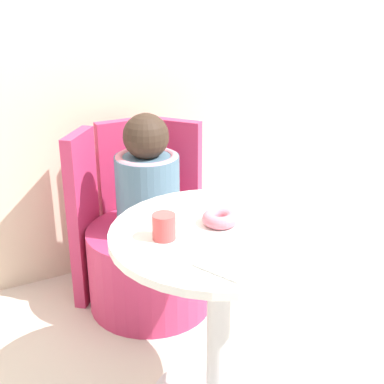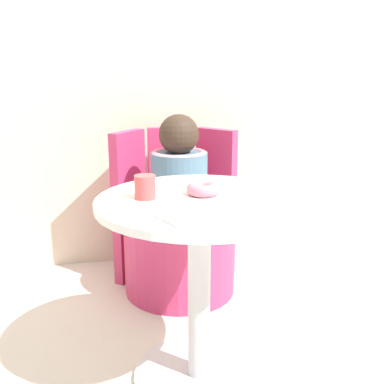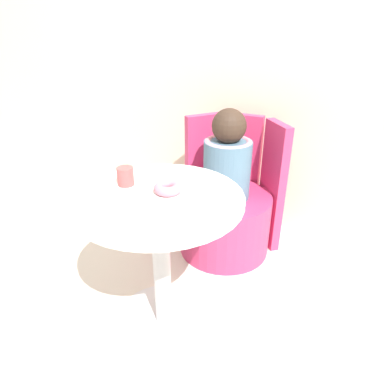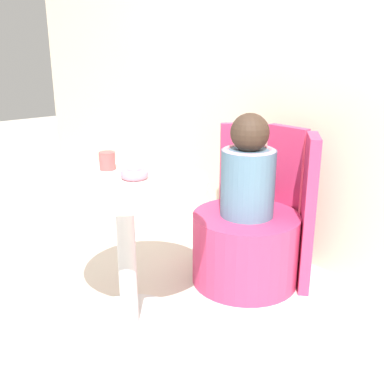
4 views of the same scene
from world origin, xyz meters
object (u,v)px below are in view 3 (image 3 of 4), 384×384
(donut, at_px, (167,188))
(cup, at_px, (125,176))
(tub_chair, at_px, (224,223))
(child_figure, at_px, (227,159))
(round_table, at_px, (161,240))

(donut, xyz_separation_m, cup, (-0.19, -0.01, 0.02))
(tub_chair, height_order, donut, donut)
(tub_chair, distance_m, child_figure, 0.40)
(round_table, height_order, donut, donut)
(tub_chair, relative_size, cup, 7.13)
(donut, bearing_deg, tub_chair, 87.42)
(tub_chair, xyz_separation_m, child_figure, (0.00, -0.00, 0.40))
(round_table, bearing_deg, cup, 169.61)
(tub_chair, distance_m, donut, 0.79)
(round_table, xyz_separation_m, child_figure, (0.05, 0.66, 0.13))
(round_table, height_order, tub_chair, round_table)
(child_figure, distance_m, cup, 0.67)
(tub_chair, height_order, cup, cup)
(tub_chair, distance_m, cup, 0.84)
(tub_chair, bearing_deg, child_figure, -82.87)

